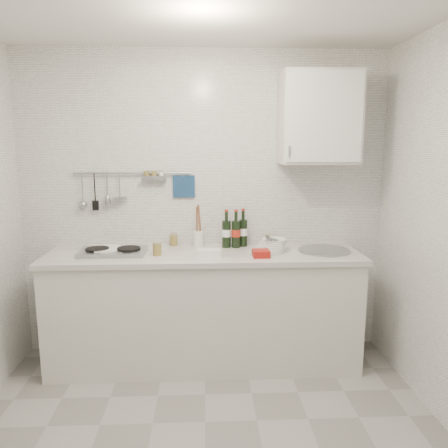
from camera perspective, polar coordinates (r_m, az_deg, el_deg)
The scene contains 14 objects.
back_wall at distance 3.65m, azimuth -2.70°, elevation 2.46°, with size 3.00×0.02×2.50m, color silver.
counter at distance 3.57m, azimuth -2.48°, elevation -11.33°, with size 2.44×0.64×0.96m.
wall_rail at distance 3.64m, azimuth -12.18°, elevation 5.02°, with size 0.98×0.09×0.34m.
wall_cabinet at distance 3.55m, azimuth 12.30°, elevation 13.35°, with size 0.60×0.38×0.70m.
plate_stack_hob at distance 3.52m, azimuth -15.41°, elevation -3.31°, with size 0.29×0.28×0.04m.
plate_stack_sink at distance 3.45m, azimuth 6.19°, elevation -2.80°, with size 0.25×0.24×0.11m.
wine_bottles at distance 3.56m, azimuth 1.47°, elevation -0.58°, with size 0.21×0.12×0.31m.
butter_dish at distance 3.30m, azimuth -1.98°, elevation -3.74°, with size 0.18×0.09×0.05m, color white.
strawberry_punnet at distance 3.29m, azimuth 4.86°, elevation -3.85°, with size 0.12×0.12×0.05m, color #AF1813.
utensil_crock at distance 3.60m, azimuth -3.38°, elevation -1.65°, with size 0.08×0.08×0.35m.
jar_a at distance 3.65m, azimuth -6.59°, elevation -2.03°, with size 0.07×0.07×0.10m.
jar_b at distance 3.68m, azimuth 5.87°, elevation -2.06°, with size 0.07×0.07×0.08m.
jar_c at distance 3.60m, azimuth 6.07°, elevation -2.39°, with size 0.06×0.06×0.08m.
jar_d at distance 3.35m, azimuth -8.73°, elevation -3.20°, with size 0.07×0.07×0.10m.
Camera 1 is at (0.00, -2.21, 1.75)m, focal length 35.00 mm.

